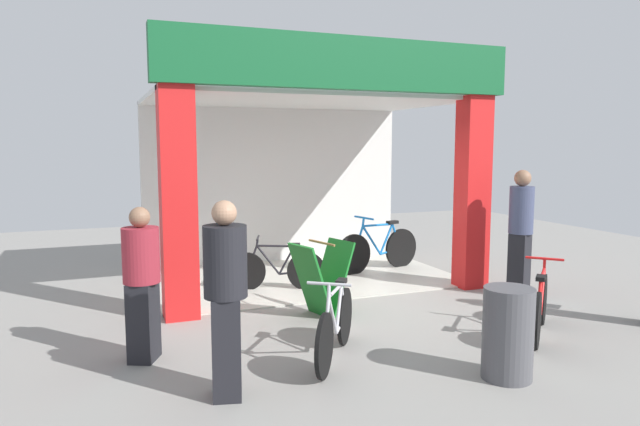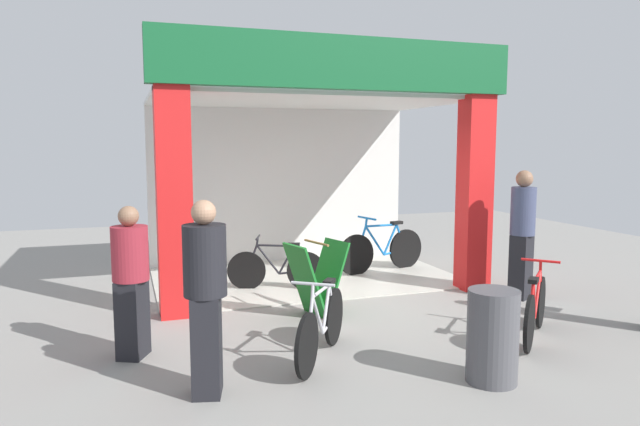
{
  "view_description": "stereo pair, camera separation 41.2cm",
  "coord_description": "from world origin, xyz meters",
  "px_view_note": "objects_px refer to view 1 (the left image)",
  "views": [
    {
      "loc": [
        -3.13,
        -7.19,
        2.17
      ],
      "look_at": [
        0.0,
        0.75,
        1.15
      ],
      "focal_mm": 32.36,
      "sensor_mm": 36.0,
      "label": 1
    },
    {
      "loc": [
        -2.75,
        -7.33,
        2.17
      ],
      "look_at": [
        0.0,
        0.75,
        1.15
      ],
      "focal_mm": 32.36,
      "sensor_mm": 36.0,
      "label": 2
    }
  ],
  "objects_px": {
    "bicycle_parked_1": "(541,306)",
    "bicycle_parked_0": "(335,326)",
    "bicycle_inside_1": "(378,249)",
    "bicycle_inside_0": "(277,269)",
    "pedestrian_1": "(142,282)",
    "trash_bin": "(508,333)",
    "pedestrian_2": "(521,231)",
    "sandwich_board_sign": "(322,279)",
    "pedestrian_0": "(226,296)"
  },
  "relations": [
    {
      "from": "bicycle_inside_1",
      "to": "bicycle_inside_0",
      "type": "bearing_deg",
      "value": -163.19
    },
    {
      "from": "bicycle_parked_0",
      "to": "bicycle_parked_1",
      "type": "xyz_separation_m",
      "value": [
        2.46,
        -0.18,
        -0.0
      ]
    },
    {
      "from": "bicycle_inside_0",
      "to": "bicycle_parked_1",
      "type": "bearing_deg",
      "value": -54.5
    },
    {
      "from": "pedestrian_0",
      "to": "pedestrian_2",
      "type": "relative_size",
      "value": 0.94
    },
    {
      "from": "bicycle_parked_1",
      "to": "pedestrian_2",
      "type": "xyz_separation_m",
      "value": [
        0.96,
        1.49,
        0.6
      ]
    },
    {
      "from": "pedestrian_1",
      "to": "trash_bin",
      "type": "relative_size",
      "value": 1.81
    },
    {
      "from": "bicycle_inside_0",
      "to": "sandwich_board_sign",
      "type": "bearing_deg",
      "value": -83.86
    },
    {
      "from": "pedestrian_0",
      "to": "pedestrian_1",
      "type": "height_order",
      "value": "pedestrian_0"
    },
    {
      "from": "bicycle_parked_0",
      "to": "pedestrian_2",
      "type": "distance_m",
      "value": 3.71
    },
    {
      "from": "pedestrian_1",
      "to": "trash_bin",
      "type": "height_order",
      "value": "pedestrian_1"
    },
    {
      "from": "bicycle_parked_1",
      "to": "pedestrian_1",
      "type": "height_order",
      "value": "pedestrian_1"
    },
    {
      "from": "bicycle_inside_0",
      "to": "pedestrian_1",
      "type": "distance_m",
      "value": 3.06
    },
    {
      "from": "pedestrian_2",
      "to": "bicycle_parked_1",
      "type": "bearing_deg",
      "value": -122.78
    },
    {
      "from": "bicycle_inside_1",
      "to": "bicycle_parked_1",
      "type": "height_order",
      "value": "bicycle_inside_1"
    },
    {
      "from": "pedestrian_2",
      "to": "trash_bin",
      "type": "height_order",
      "value": "pedestrian_2"
    },
    {
      "from": "bicycle_parked_1",
      "to": "pedestrian_1",
      "type": "distance_m",
      "value": 4.38
    },
    {
      "from": "bicycle_inside_1",
      "to": "pedestrian_2",
      "type": "relative_size",
      "value": 0.95
    },
    {
      "from": "bicycle_inside_0",
      "to": "trash_bin",
      "type": "distance_m",
      "value": 4.04
    },
    {
      "from": "bicycle_parked_1",
      "to": "trash_bin",
      "type": "xyz_separation_m",
      "value": [
        -1.16,
        -0.84,
        0.09
      ]
    },
    {
      "from": "bicycle_parked_0",
      "to": "bicycle_inside_0",
      "type": "bearing_deg",
      "value": 84.53
    },
    {
      "from": "bicycle_parked_0",
      "to": "pedestrian_1",
      "type": "height_order",
      "value": "pedestrian_1"
    },
    {
      "from": "bicycle_parked_1",
      "to": "bicycle_parked_0",
      "type": "bearing_deg",
      "value": 175.83
    },
    {
      "from": "pedestrian_1",
      "to": "sandwich_board_sign",
      "type": "bearing_deg",
      "value": 18.89
    },
    {
      "from": "bicycle_inside_0",
      "to": "pedestrian_2",
      "type": "bearing_deg",
      "value": -26.55
    },
    {
      "from": "bicycle_parked_0",
      "to": "trash_bin",
      "type": "height_order",
      "value": "bicycle_parked_0"
    },
    {
      "from": "bicycle_inside_1",
      "to": "pedestrian_0",
      "type": "height_order",
      "value": "pedestrian_0"
    },
    {
      "from": "sandwich_board_sign",
      "to": "pedestrian_1",
      "type": "bearing_deg",
      "value": -161.11
    },
    {
      "from": "pedestrian_2",
      "to": "trash_bin",
      "type": "bearing_deg",
      "value": -132.28
    },
    {
      "from": "trash_bin",
      "to": "pedestrian_0",
      "type": "bearing_deg",
      "value": 167.13
    },
    {
      "from": "sandwich_board_sign",
      "to": "pedestrian_0",
      "type": "xyz_separation_m",
      "value": [
        -1.64,
        -1.91,
        0.41
      ]
    },
    {
      "from": "bicycle_parked_0",
      "to": "pedestrian_0",
      "type": "bearing_deg",
      "value": -159.45
    },
    {
      "from": "bicycle_inside_1",
      "to": "trash_bin",
      "type": "height_order",
      "value": "bicycle_inside_1"
    },
    {
      "from": "bicycle_parked_0",
      "to": "pedestrian_2",
      "type": "xyz_separation_m",
      "value": [
        3.42,
        1.31,
        0.6
      ]
    },
    {
      "from": "pedestrian_2",
      "to": "trash_bin",
      "type": "xyz_separation_m",
      "value": [
        -2.13,
        -2.34,
        -0.51
      ]
    },
    {
      "from": "bicycle_inside_0",
      "to": "pedestrian_1",
      "type": "height_order",
      "value": "pedestrian_1"
    },
    {
      "from": "pedestrian_1",
      "to": "pedestrian_2",
      "type": "xyz_separation_m",
      "value": [
        5.23,
        0.62,
        0.14
      ]
    },
    {
      "from": "sandwich_board_sign",
      "to": "bicycle_inside_0",
      "type": "bearing_deg",
      "value": 96.14
    },
    {
      "from": "pedestrian_0",
      "to": "sandwich_board_sign",
      "type": "bearing_deg",
      "value": 49.42
    },
    {
      "from": "bicycle_parked_1",
      "to": "sandwich_board_sign",
      "type": "bearing_deg",
      "value": 141.13
    },
    {
      "from": "pedestrian_1",
      "to": "pedestrian_2",
      "type": "relative_size",
      "value": 0.86
    },
    {
      "from": "sandwich_board_sign",
      "to": "bicycle_parked_0",
      "type": "bearing_deg",
      "value": -106.42
    },
    {
      "from": "pedestrian_0",
      "to": "pedestrian_1",
      "type": "relative_size",
      "value": 1.09
    },
    {
      "from": "bicycle_parked_0",
      "to": "pedestrian_0",
      "type": "relative_size",
      "value": 0.77
    },
    {
      "from": "bicycle_parked_0",
      "to": "pedestrian_1",
      "type": "distance_m",
      "value": 1.99
    },
    {
      "from": "bicycle_parked_1",
      "to": "pedestrian_1",
      "type": "relative_size",
      "value": 0.74
    },
    {
      "from": "bicycle_parked_0",
      "to": "pedestrian_1",
      "type": "bearing_deg",
      "value": 158.95
    },
    {
      "from": "sandwich_board_sign",
      "to": "pedestrian_1",
      "type": "xyz_separation_m",
      "value": [
        -2.23,
        -0.76,
        0.33
      ]
    },
    {
      "from": "pedestrian_1",
      "to": "trash_bin",
      "type": "bearing_deg",
      "value": -29.0
    },
    {
      "from": "pedestrian_0",
      "to": "pedestrian_2",
      "type": "bearing_deg",
      "value": 20.87
    },
    {
      "from": "bicycle_inside_1",
      "to": "trash_bin",
      "type": "distance_m",
      "value": 4.62
    }
  ]
}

